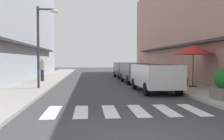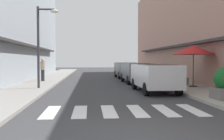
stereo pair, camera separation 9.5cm
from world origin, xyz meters
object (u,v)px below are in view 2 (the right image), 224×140
Objects in this scene: parked_car_mid at (136,71)px; pedestrian_walking_near at (43,69)px; street_lamp at (42,37)px; parked_car_near at (155,75)px; planter_midblock at (179,77)px; cafe_umbrella at (193,50)px; parked_car_far at (126,68)px.

pedestrian_walking_near reaches higher than parked_car_mid.
parked_car_near is at bearing -13.94° from street_lamp.
planter_midblock is 0.63× the size of pedestrian_walking_near.
parked_car_mid is 3.84× the size of planter_midblock.
parked_car_mid is 0.90× the size of street_lamp.
cafe_umbrella is 2.28× the size of planter_midblock.
parked_car_near is 0.96× the size of street_lamp.
parked_car_mid is 5.08m from cafe_umbrella.
parked_car_near is 6.58m from street_lamp.
pedestrian_walking_near is (-9.62, 5.15, -1.26)m from cafe_umbrella.
parked_car_far is at bearing 90.00° from parked_car_mid.
cafe_umbrella is at bearing -56.82° from parked_car_mid.
parked_car_mid is at bearing 90.00° from parked_car_near.
cafe_umbrella is at bearing -82.06° from planter_midblock.
pedestrian_walking_near is (-9.38, 3.43, 0.43)m from planter_midblock.
planter_midblock is (2.44, -2.37, -0.32)m from parked_car_mid.
planter_midblock is (8.51, 1.70, -2.37)m from street_lamp.
parked_car_far is at bearing 90.00° from parked_car_near.
parked_car_far is 8.28m from pedestrian_walking_near.
street_lamp is 4.24× the size of planter_midblock.
cafe_umbrella is at bearing 64.25° from pedestrian_walking_near.
parked_car_mid is at bearing 123.18° from cafe_umbrella.
street_lamp is 5.55m from pedestrian_walking_near.
cafe_umbrella is at bearing 28.99° from parked_car_near.
parked_car_mid is at bearing 135.75° from planter_midblock.
parked_car_near is at bearing 48.72° from pedestrian_walking_near.
street_lamp is (-6.07, -9.64, 2.04)m from parked_car_far.
parked_car_far is (0.00, 11.15, -0.00)m from parked_car_near.
parked_car_near is 4.04m from planter_midblock.
cafe_umbrella reaches higher than planter_midblock.
parked_car_far is at bearing 105.47° from cafe_umbrella.
street_lamp is (-6.07, 1.51, 2.04)m from parked_car_near.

